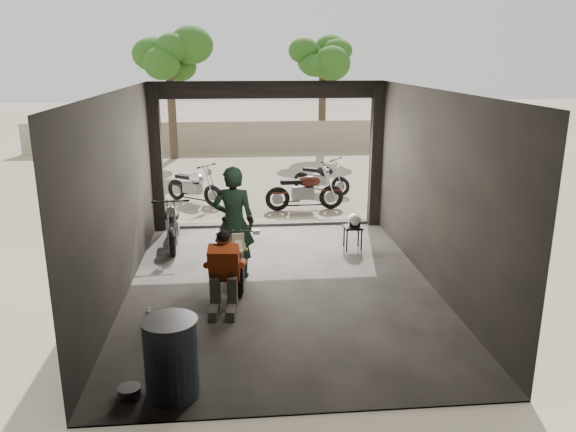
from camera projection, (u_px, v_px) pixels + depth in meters
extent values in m
plane|color=#7A6D56|center=(281.00, 287.00, 9.35)|extent=(80.00, 80.00, 0.00)
cube|color=#2D2B28|center=(281.00, 286.00, 9.35)|extent=(5.00, 7.00, 0.02)
plane|color=black|center=(280.00, 90.00, 8.47)|extent=(7.00, 7.00, 0.00)
cube|color=black|center=(309.00, 276.00, 5.56)|extent=(5.00, 0.02, 3.20)
cube|color=black|center=(120.00, 197.00, 8.69)|extent=(0.02, 7.00, 3.20)
cube|color=black|center=(433.00, 190.00, 9.14)|extent=(0.02, 7.00, 3.20)
cube|color=black|center=(157.00, 159.00, 11.94)|extent=(0.24, 0.24, 3.20)
cube|color=black|center=(376.00, 155.00, 12.36)|extent=(0.24, 0.24, 3.20)
cube|color=black|center=(267.00, 90.00, 11.80)|extent=(5.00, 0.16, 0.36)
cube|color=#2D2B28|center=(269.00, 224.00, 12.69)|extent=(5.00, 0.25, 0.08)
cube|color=gray|center=(253.00, 136.00, 22.59)|extent=(18.00, 0.30, 1.20)
cylinder|color=#382B1E|center=(172.00, 110.00, 20.56)|extent=(0.30, 0.30, 3.58)
ellipsoid|color=#1E4C14|center=(168.00, 46.00, 19.95)|extent=(2.20, 2.20, 3.14)
cylinder|color=#382B1E|center=(322.00, 110.00, 22.57)|extent=(0.30, 0.30, 3.20)
ellipsoid|color=#1E4C14|center=(323.00, 59.00, 22.02)|extent=(2.20, 2.20, 2.80)
imported|color=black|center=(234.00, 222.00, 9.54)|extent=(0.78, 0.58, 1.95)
cube|color=black|center=(353.00, 227.00, 11.02)|extent=(0.35, 0.35, 0.04)
cylinder|color=black|center=(347.00, 241.00, 10.93)|extent=(0.03, 0.03, 0.46)
cylinder|color=black|center=(361.00, 240.00, 10.96)|extent=(0.03, 0.03, 0.46)
cylinder|color=black|center=(344.00, 236.00, 11.21)|extent=(0.03, 0.03, 0.46)
cylinder|color=black|center=(358.00, 236.00, 11.23)|extent=(0.03, 0.03, 0.46)
ellipsoid|color=white|center=(354.00, 220.00, 10.97)|extent=(0.37, 0.38, 0.26)
cylinder|color=#3D5167|center=(171.00, 359.00, 6.22)|extent=(0.70, 0.70, 0.93)
cylinder|color=black|center=(440.00, 185.00, 12.16)|extent=(0.08, 0.08, 2.02)
cylinder|color=white|center=(443.00, 147.00, 11.92)|extent=(0.73, 0.03, 0.73)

